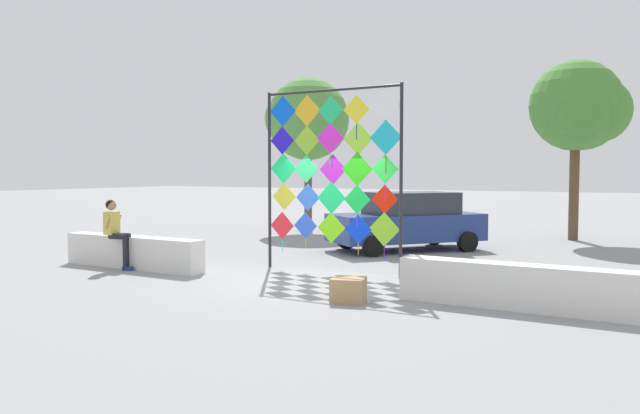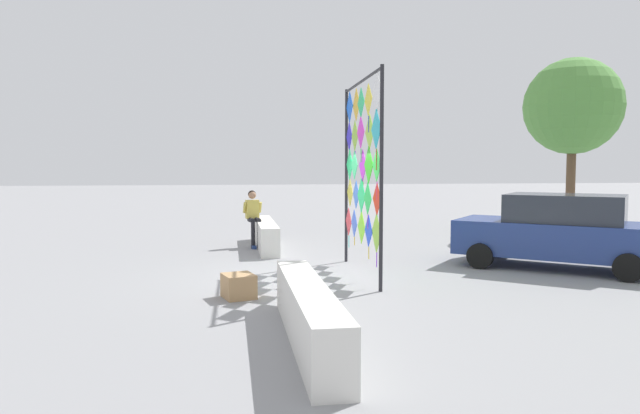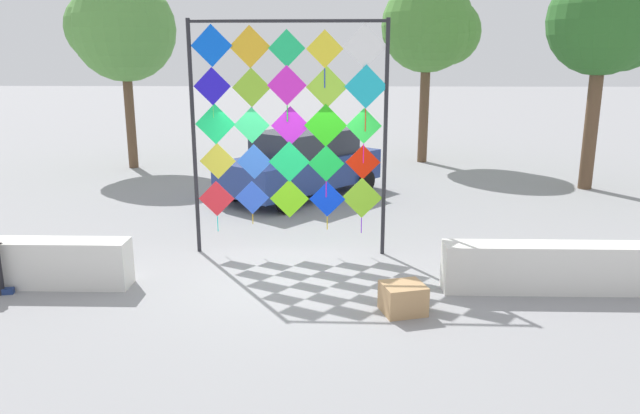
{
  "view_description": "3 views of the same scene",
  "coord_description": "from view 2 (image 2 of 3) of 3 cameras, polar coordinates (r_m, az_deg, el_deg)",
  "views": [
    {
      "loc": [
        6.53,
        -10.76,
        2.23
      ],
      "look_at": [
        -0.11,
        0.79,
        1.46
      ],
      "focal_mm": 35.06,
      "sensor_mm": 36.0,
      "label": 1
    },
    {
      "loc": [
        11.42,
        -1.5,
        2.24
      ],
      "look_at": [
        0.03,
        0.3,
        1.43
      ],
      "focal_mm": 32.02,
      "sensor_mm": 36.0,
      "label": 2
    },
    {
      "loc": [
        0.75,
        -9.09,
        3.44
      ],
      "look_at": [
        0.51,
        0.39,
        1.04
      ],
      "focal_mm": 33.84,
      "sensor_mm": 36.0,
      "label": 3
    }
  ],
  "objects": [
    {
      "name": "ground",
      "position": [
        11.73,
        -1.5,
        -6.97
      ],
      "size": [
        120.0,
        120.0,
        0.0
      ],
      "primitive_type": "plane",
      "color": "gray"
    },
    {
      "name": "plaza_ledge_left",
      "position": [
        15.88,
        -5.44,
        -2.75
      ],
      "size": [
        3.9,
        0.47,
        0.73
      ],
      "primitive_type": "cube",
      "color": "silver",
      "rests_on": "ground"
    },
    {
      "name": "plaza_ledge_right",
      "position": [
        7.4,
        -1.19,
        -10.63
      ],
      "size": [
        3.9,
        0.47,
        0.73
      ],
      "primitive_type": "cube",
      "color": "silver",
      "rests_on": "ground"
    },
    {
      "name": "kite_display_rack",
      "position": [
        11.76,
        4.19,
        4.58
      ],
      "size": [
        3.36,
        0.11,
        4.03
      ],
      "color": "#232328",
      "rests_on": "ground"
    },
    {
      "name": "seated_vendor",
      "position": [
        15.97,
        -6.67,
        -0.66
      ],
      "size": [
        0.73,
        0.55,
        1.58
      ],
      "color": "black",
      "rests_on": "ground"
    },
    {
      "name": "parked_car",
      "position": [
        13.61,
        22.77,
        -2.22
      ],
      "size": [
        4.08,
        4.41,
        1.64
      ],
      "color": "navy",
      "rests_on": "ground"
    },
    {
      "name": "cardboard_box_large",
      "position": [
        9.94,
        -8.13,
        -7.82
      ],
      "size": [
        0.67,
        0.63,
        0.41
      ],
      "primitive_type": "cube",
      "rotation": [
        0.0,
        0.0,
        0.28
      ],
      "color": "tan",
      "rests_on": "ground"
    },
    {
      "name": "tree_broadleaf",
      "position": [
        20.44,
        23.67,
        9.14
      ],
      "size": [
        3.24,
        3.08,
        5.72
      ],
      "color": "brown",
      "rests_on": "ground"
    }
  ]
}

